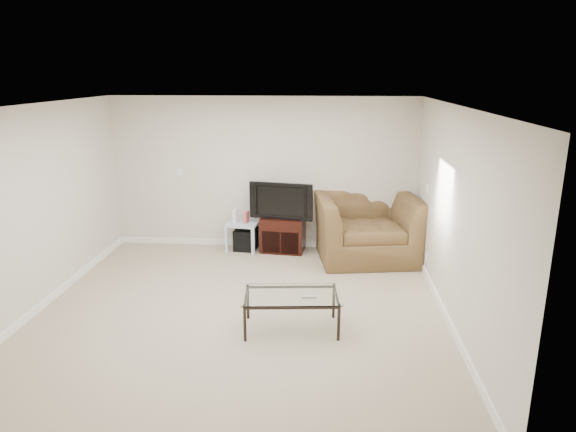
# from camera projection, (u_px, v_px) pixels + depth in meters

# --- Properties ---
(floor) EXTENTS (5.00, 5.00, 0.00)m
(floor) POSITION_uv_depth(u_px,v_px,m) (241.00, 311.00, 6.37)
(floor) COLOR tan
(floor) RESTS_ON ground
(ceiling) EXTENTS (5.00, 5.00, 0.00)m
(ceiling) POSITION_uv_depth(u_px,v_px,m) (235.00, 106.00, 5.70)
(ceiling) COLOR white
(ceiling) RESTS_ON ground
(wall_back) EXTENTS (5.00, 0.02, 2.50)m
(wall_back) POSITION_uv_depth(u_px,v_px,m) (264.00, 174.00, 8.43)
(wall_back) COLOR silver
(wall_back) RESTS_ON ground
(wall_left) EXTENTS (0.02, 5.00, 2.50)m
(wall_left) POSITION_uv_depth(u_px,v_px,m) (34.00, 210.00, 6.21)
(wall_left) COLOR silver
(wall_left) RESTS_ON ground
(wall_right) EXTENTS (0.02, 5.00, 2.50)m
(wall_right) POSITION_uv_depth(u_px,v_px,m) (455.00, 218.00, 5.85)
(wall_right) COLOR silver
(wall_right) RESTS_ON ground
(plate_back) EXTENTS (0.12, 0.02, 0.12)m
(plate_back) POSITION_uv_depth(u_px,v_px,m) (180.00, 173.00, 8.52)
(plate_back) COLOR white
(plate_back) RESTS_ON wall_back
(plate_right_switch) EXTENTS (0.02, 0.09, 0.13)m
(plate_right_switch) POSITION_uv_depth(u_px,v_px,m) (427.00, 188.00, 7.39)
(plate_right_switch) COLOR white
(plate_right_switch) RESTS_ON wall_right
(plate_right_outlet) EXTENTS (0.02, 0.08, 0.12)m
(plate_right_outlet) POSITION_uv_depth(u_px,v_px,m) (426.00, 257.00, 7.36)
(plate_right_outlet) COLOR white
(plate_right_outlet) RESTS_ON wall_right
(tv_stand) EXTENTS (0.74, 0.55, 0.58)m
(tv_stand) POSITION_uv_depth(u_px,v_px,m) (283.00, 234.00, 8.46)
(tv_stand) COLOR black
(tv_stand) RESTS_ON floor
(dvd_player) EXTENTS (0.44, 0.33, 0.06)m
(dvd_player) POSITION_uv_depth(u_px,v_px,m) (283.00, 223.00, 8.37)
(dvd_player) COLOR black
(dvd_player) RESTS_ON tv_stand
(television) EXTENTS (0.98, 0.36, 0.60)m
(television) POSITION_uv_depth(u_px,v_px,m) (283.00, 200.00, 8.27)
(television) COLOR black
(television) RESTS_ON tv_stand
(side_table) EXTENTS (0.56, 0.56, 0.48)m
(side_table) POSITION_uv_depth(u_px,v_px,m) (244.00, 236.00, 8.52)
(side_table) COLOR #A0B1C7
(side_table) RESTS_ON floor
(subwoofer) EXTENTS (0.39, 0.39, 0.35)m
(subwoofer) POSITION_uv_depth(u_px,v_px,m) (246.00, 239.00, 8.55)
(subwoofer) COLOR black
(subwoofer) RESTS_ON floor
(game_console) EXTENTS (0.09, 0.17, 0.22)m
(game_console) POSITION_uv_depth(u_px,v_px,m) (236.00, 215.00, 8.43)
(game_console) COLOR white
(game_console) RESTS_ON side_table
(game_case) EXTENTS (0.08, 0.15, 0.19)m
(game_case) POSITION_uv_depth(u_px,v_px,m) (246.00, 217.00, 8.40)
(game_case) COLOR #CC4C4C
(game_case) RESTS_ON side_table
(recliner) EXTENTS (1.68, 1.22, 1.35)m
(recliner) POSITION_uv_depth(u_px,v_px,m) (367.00, 217.00, 8.04)
(recliner) COLOR brown
(recliner) RESTS_ON floor
(coffee_table) EXTENTS (1.16, 0.72, 0.43)m
(coffee_table) POSITION_uv_depth(u_px,v_px,m) (291.00, 312.00, 5.87)
(coffee_table) COLOR black
(coffee_table) RESTS_ON floor
(remote) EXTENTS (0.18, 0.07, 0.02)m
(remote) POSITION_uv_depth(u_px,v_px,m) (309.00, 297.00, 5.71)
(remote) COLOR #B2B2B7
(remote) RESTS_ON coffee_table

